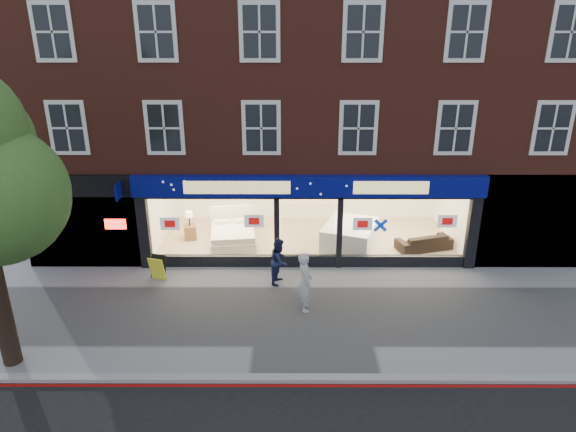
{
  "coord_description": "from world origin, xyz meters",
  "views": [
    {
      "loc": [
        -0.63,
        -12.76,
        7.99
      ],
      "look_at": [
        -0.67,
        2.5,
        2.07
      ],
      "focal_mm": 32.0,
      "sensor_mm": 36.0,
      "label": 1
    }
  ],
  "objects_px": {
    "pedestrian_blue": "(279,261)",
    "pedestrian_grey": "(305,282)",
    "mattress_stack": "(350,235)",
    "sofa": "(424,241)",
    "a_board": "(158,268)",
    "display_bed": "(233,234)"
  },
  "relations": [
    {
      "from": "a_board",
      "to": "pedestrian_grey",
      "type": "bearing_deg",
      "value": -3.39
    },
    {
      "from": "display_bed",
      "to": "mattress_stack",
      "type": "bearing_deg",
      "value": -11.32
    },
    {
      "from": "display_bed",
      "to": "pedestrian_blue",
      "type": "bearing_deg",
      "value": -65.67
    },
    {
      "from": "a_board",
      "to": "pedestrian_blue",
      "type": "relative_size",
      "value": 0.54
    },
    {
      "from": "display_bed",
      "to": "sofa",
      "type": "relative_size",
      "value": 1.11
    },
    {
      "from": "mattress_stack",
      "to": "sofa",
      "type": "relative_size",
      "value": 1.31
    },
    {
      "from": "mattress_stack",
      "to": "pedestrian_blue",
      "type": "relative_size",
      "value": 1.73
    },
    {
      "from": "display_bed",
      "to": "mattress_stack",
      "type": "distance_m",
      "value": 4.36
    },
    {
      "from": "sofa",
      "to": "pedestrian_grey",
      "type": "bearing_deg",
      "value": 24.87
    },
    {
      "from": "mattress_stack",
      "to": "sofa",
      "type": "bearing_deg",
      "value": -5.72
    },
    {
      "from": "display_bed",
      "to": "a_board",
      "type": "height_order",
      "value": "display_bed"
    },
    {
      "from": "mattress_stack",
      "to": "a_board",
      "type": "bearing_deg",
      "value": -159.4
    },
    {
      "from": "mattress_stack",
      "to": "sofa",
      "type": "distance_m",
      "value": 2.68
    },
    {
      "from": "pedestrian_blue",
      "to": "pedestrian_grey",
      "type": "bearing_deg",
      "value": -139.17
    },
    {
      "from": "display_bed",
      "to": "a_board",
      "type": "xyz_separation_m",
      "value": [
        -2.15,
        -2.75,
        -0.01
      ]
    },
    {
      "from": "mattress_stack",
      "to": "a_board",
      "type": "xyz_separation_m",
      "value": [
        -6.5,
        -2.44,
        -0.12
      ]
    },
    {
      "from": "sofa",
      "to": "pedestrian_blue",
      "type": "distance_m",
      "value": 5.73
    },
    {
      "from": "mattress_stack",
      "to": "sofa",
      "type": "xyz_separation_m",
      "value": [
        2.67,
        -0.27,
        -0.14
      ]
    },
    {
      "from": "display_bed",
      "to": "pedestrian_grey",
      "type": "relative_size",
      "value": 1.23
    },
    {
      "from": "mattress_stack",
      "to": "pedestrian_blue",
      "type": "xyz_separation_m",
      "value": [
        -2.54,
        -2.63,
        0.23
      ]
    },
    {
      "from": "a_board",
      "to": "pedestrian_grey",
      "type": "relative_size",
      "value": 0.46
    },
    {
      "from": "pedestrian_grey",
      "to": "pedestrian_blue",
      "type": "relative_size",
      "value": 1.19
    }
  ]
}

